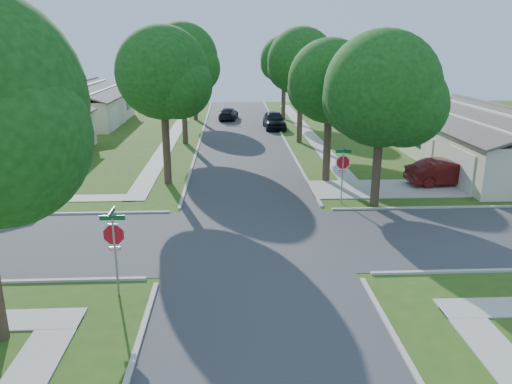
{
  "coord_description": "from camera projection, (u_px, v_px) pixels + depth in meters",
  "views": [
    {
      "loc": [
        -0.93,
        -19.63,
        8.01
      ],
      "look_at": [
        0.13,
        1.58,
        1.6
      ],
      "focal_mm": 35.0,
      "sensor_mm": 36.0,
      "label": 1
    }
  ],
  "objects": [
    {
      "name": "car_curb_east",
      "position": [
        274.0,
        120.0,
        47.7
      ],
      "size": [
        2.11,
        4.91,
        1.65
      ],
      "primitive_type": "imported",
      "rotation": [
        0.0,
        0.0,
        0.03
      ],
      "color": "black",
      "rests_on": "ground"
    },
    {
      "name": "sidewalk_ne",
      "position": [
        307.0,
        131.0,
        46.27
      ],
      "size": [
        1.2,
        40.0,
        0.04
      ],
      "primitive_type": "cube",
      "color": "#9E9B91",
      "rests_on": "ground"
    },
    {
      "name": "tree_w_far",
      "position": [
        195.0,
        67.0,
        51.82
      ],
      "size": [
        4.76,
        4.6,
        8.04
      ],
      "color": "#38281C",
      "rests_on": "ground"
    },
    {
      "name": "ground",
      "position": [
        255.0,
        239.0,
        21.12
      ],
      "size": [
        100.0,
        100.0,
        0.0
      ],
      "primitive_type": "plane",
      "color": "#2C4F15",
      "rests_on": "ground"
    },
    {
      "name": "house_nw_near",
      "position": [
        12.0,
        140.0,
        34.26
      ],
      "size": [
        8.42,
        13.6,
        4.23
      ],
      "color": "beige",
      "rests_on": "ground"
    },
    {
      "name": "tree_w_near",
      "position": [
        164.0,
        77.0,
        27.74
      ],
      "size": [
        5.38,
        5.2,
        8.97
      ],
      "color": "#38281C",
      "rests_on": "ground"
    },
    {
      "name": "road_ns",
      "position": [
        255.0,
        239.0,
        21.12
      ],
      "size": [
        7.0,
        100.0,
        0.02
      ],
      "primitive_type": "cube",
      "color": "#333335",
      "rests_on": "ground"
    },
    {
      "name": "house_nw_far",
      "position": [
        82.0,
        109.0,
        50.51
      ],
      "size": [
        8.42,
        13.6,
        4.23
      ],
      "color": "beige",
      "rests_on": "ground"
    },
    {
      "name": "house_ne_near",
      "position": [
        495.0,
        147.0,
        31.97
      ],
      "size": [
        8.42,
        13.6,
        4.23
      ],
      "color": "beige",
      "rests_on": "ground"
    },
    {
      "name": "tree_e_far",
      "position": [
        285.0,
        62.0,
        52.14
      ],
      "size": [
        5.17,
        5.0,
        8.72
      ],
      "color": "#38281C",
      "rests_on": "ground"
    },
    {
      "name": "house_ne_far",
      "position": [
        402.0,
        110.0,
        49.18
      ],
      "size": [
        8.42,
        13.6,
        4.23
      ],
      "color": "beige",
      "rests_on": "ground"
    },
    {
      "name": "driveway",
      "position": [
        388.0,
        188.0,
        28.28
      ],
      "size": [
        8.8,
        3.6,
        0.05
      ],
      "primitive_type": "cube",
      "color": "#9E9B91",
      "rests_on": "ground"
    },
    {
      "name": "tree_w_mid",
      "position": [
        183.0,
        62.0,
        39.11
      ],
      "size": [
        5.8,
        5.6,
        9.56
      ],
      "color": "#38281C",
      "rests_on": "ground"
    },
    {
      "name": "sidewalk_nw",
      "position": [
        175.0,
        133.0,
        45.68
      ],
      "size": [
        1.2,
        40.0,
        0.04
      ],
      "primitive_type": "cube",
      "color": "#9E9B91",
      "rests_on": "ground"
    },
    {
      "name": "stop_sign_ne",
      "position": [
        343.0,
        165.0,
        25.26
      ],
      "size": [
        1.05,
        0.8,
        2.98
      ],
      "color": "gray",
      "rests_on": "ground"
    },
    {
      "name": "car_curb_west",
      "position": [
        228.0,
        114.0,
        53.28
      ],
      "size": [
        2.28,
        4.51,
        1.25
      ],
      "primitive_type": "imported",
      "rotation": [
        0.0,
        0.0,
        3.02
      ],
      "color": "black",
      "rests_on": "ground"
    },
    {
      "name": "tree_ne_corner",
      "position": [
        383.0,
        94.0,
        23.83
      ],
      "size": [
        5.8,
        5.6,
        8.66
      ],
      "color": "#38281C",
      "rests_on": "ground"
    },
    {
      "name": "car_driveway",
      "position": [
        446.0,
        172.0,
        28.92
      ],
      "size": [
        4.66,
        1.98,
        1.5
      ],
      "primitive_type": "imported",
      "rotation": [
        0.0,
        0.0,
        1.66
      ],
      "color": "#4A0F0F",
      "rests_on": "ground"
    },
    {
      "name": "tree_e_near",
      "position": [
        331.0,
        85.0,
        28.33
      ],
      "size": [
        4.97,
        4.8,
        8.28
      ],
      "color": "#38281C",
      "rests_on": "ground"
    },
    {
      "name": "stop_sign_sw",
      "position": [
        114.0,
        238.0,
        15.82
      ],
      "size": [
        1.05,
        0.8,
        2.98
      ],
      "color": "gray",
      "rests_on": "ground"
    },
    {
      "name": "tree_e_mid",
      "position": [
        302.0,
        65.0,
        39.63
      ],
      "size": [
        5.59,
        5.4,
        9.21
      ],
      "color": "#38281C",
      "rests_on": "ground"
    }
  ]
}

